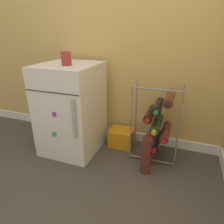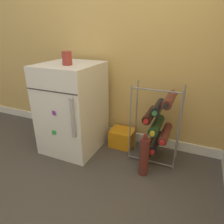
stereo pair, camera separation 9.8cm
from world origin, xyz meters
name	(u,v)px [view 1 (the left image)]	position (x,y,z in m)	size (l,w,h in m)	color
ground_plane	(106,174)	(0.00, 0.00, 0.00)	(14.00, 14.00, 0.00)	#423D38
wall_back	(133,5)	(0.00, 0.62, 1.24)	(6.75, 0.07, 2.50)	tan
mini_fridge	(72,109)	(-0.44, 0.27, 0.40)	(0.48, 0.55, 0.79)	silver
wine_rack	(158,124)	(0.32, 0.36, 0.33)	(0.39, 0.33, 0.66)	slate
soda_box	(122,137)	(-0.02, 0.46, 0.08)	(0.22, 0.19, 0.17)	orange
fridge_top_cup	(66,59)	(-0.41, 0.20, 0.85)	(0.08, 0.08, 0.11)	maroon
loose_bottle_floor	(146,155)	(0.28, 0.13, 0.16)	(0.08, 0.08, 0.35)	#56231E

